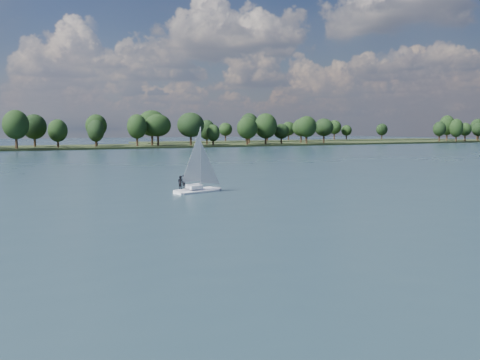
{
  "coord_description": "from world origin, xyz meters",
  "views": [
    {
      "loc": [
        -37.66,
        -3.78,
        7.5
      ],
      "look_at": [
        -12.16,
        41.81,
        2.5
      ],
      "focal_mm": 40.0,
      "sensor_mm": 36.0,
      "label": 1
    }
  ],
  "objects": [
    {
      "name": "treeline",
      "position": [
        -9.18,
        208.06,
        8.03
      ],
      "size": [
        562.51,
        74.11,
        18.67
      ],
      "color": "black",
      "rests_on": "ground"
    },
    {
      "name": "ground",
      "position": [
        0.0,
        100.0,
        0.0
      ],
      "size": [
        700.0,
        700.0,
        0.0
      ],
      "primitive_type": "plane",
      "color": "#233342",
      "rests_on": "ground"
    },
    {
      "name": "far_shore_back",
      "position": [
        160.0,
        260.0,
        0.0
      ],
      "size": [
        220.0,
        30.0,
        1.4
      ],
      "primitive_type": "cube",
      "color": "black",
      "rests_on": "ground"
    },
    {
      "name": "far_shore",
      "position": [
        0.0,
        212.0,
        0.0
      ],
      "size": [
        660.0,
        40.0,
        1.5
      ],
      "primitive_type": "cube",
      "color": "black",
      "rests_on": "ground"
    },
    {
      "name": "sailboat",
      "position": [
        -11.45,
        53.63,
        2.27
      ],
      "size": [
        6.41,
        3.25,
        8.12
      ],
      "rotation": [
        0.0,
        0.0,
        0.26
      ],
      "color": "white",
      "rests_on": "ground"
    }
  ]
}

